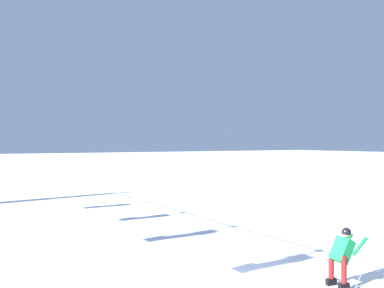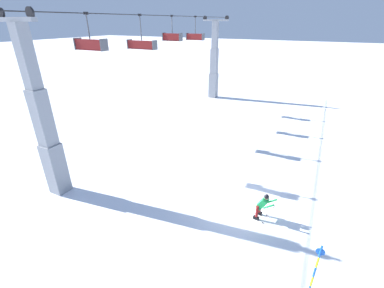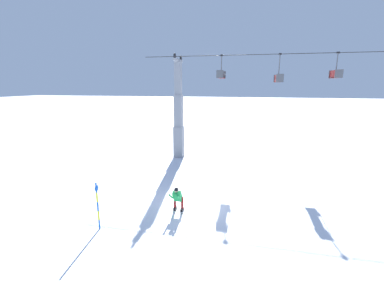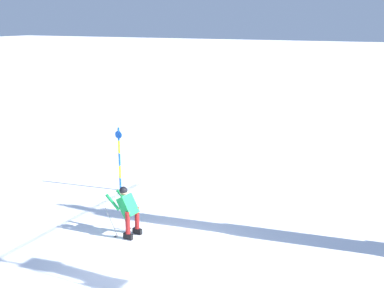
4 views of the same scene
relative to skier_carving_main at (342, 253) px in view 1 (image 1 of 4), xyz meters
The scene contains 2 objects.
ground_plane 1.70m from the skier_carving_main, 56.78° to the left, with size 260.00×260.00×0.00m, color white.
skier_carving_main is the anchor object (origin of this frame).
Camera 1 is at (-7.92, 7.34, 3.55)m, focal length 40.30 mm.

